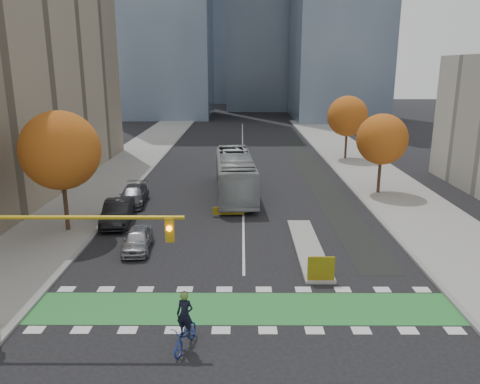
{
  "coord_description": "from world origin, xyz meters",
  "views": [
    {
      "loc": [
        -0.12,
        -18.18,
        10.89
      ],
      "look_at": [
        -0.23,
        11.31,
        3.0
      ],
      "focal_mm": 35.0,
      "sensor_mm": 36.0,
      "label": 1
    }
  ],
  "objects_px": {
    "tree_west": "(60,151)",
    "traffic_signal_west": "(48,243)",
    "parked_car_b": "(118,212)",
    "tree_east_far": "(348,116)",
    "tree_east_near": "(382,139)",
    "hazard_board": "(321,268)",
    "cyclist": "(185,330)",
    "parked_car_c": "(133,195)",
    "bus": "(235,174)",
    "parked_car_a": "(138,240)"
  },
  "relations": [
    {
      "from": "parked_car_a",
      "to": "parked_car_b",
      "type": "bearing_deg",
      "value": 113.05
    },
    {
      "from": "cyclist",
      "to": "tree_east_far",
      "type": "bearing_deg",
      "value": 85.24
    },
    {
      "from": "tree_east_far",
      "to": "parked_car_b",
      "type": "relative_size",
      "value": 1.49
    },
    {
      "from": "tree_west",
      "to": "traffic_signal_west",
      "type": "xyz_separation_m",
      "value": [
        4.07,
        -12.51,
        -1.58
      ]
    },
    {
      "from": "traffic_signal_west",
      "to": "parked_car_b",
      "type": "xyz_separation_m",
      "value": [
        -1.07,
        14.19,
        -3.19
      ]
    },
    {
      "from": "parked_car_b",
      "to": "hazard_board",
      "type": "bearing_deg",
      "value": -41.16
    },
    {
      "from": "tree_east_far",
      "to": "parked_car_c",
      "type": "distance_m",
      "value": 29.25
    },
    {
      "from": "tree_east_far",
      "to": "bus",
      "type": "xyz_separation_m",
      "value": [
        -13.21,
        -16.32,
        -3.41
      ]
    },
    {
      "from": "tree_east_near",
      "to": "parked_car_b",
      "type": "height_order",
      "value": "tree_east_near"
    },
    {
      "from": "traffic_signal_west",
      "to": "parked_car_b",
      "type": "relative_size",
      "value": 1.66
    },
    {
      "from": "tree_east_far",
      "to": "cyclist",
      "type": "bearing_deg",
      "value": -110.51
    },
    {
      "from": "hazard_board",
      "to": "parked_car_c",
      "type": "height_order",
      "value": "parked_car_c"
    },
    {
      "from": "cyclist",
      "to": "parked_car_c",
      "type": "relative_size",
      "value": 0.48
    },
    {
      "from": "cyclist",
      "to": "parked_car_b",
      "type": "relative_size",
      "value": 0.47
    },
    {
      "from": "tree_east_near",
      "to": "traffic_signal_west",
      "type": "bearing_deg",
      "value": -131.52
    },
    {
      "from": "tree_east_near",
      "to": "bus",
      "type": "xyz_separation_m",
      "value": [
        -12.71,
        -0.32,
        -3.04
      ]
    },
    {
      "from": "tree_west",
      "to": "parked_car_b",
      "type": "distance_m",
      "value": 5.88
    },
    {
      "from": "hazard_board",
      "to": "cyclist",
      "type": "height_order",
      "value": "cyclist"
    },
    {
      "from": "tree_west",
      "to": "parked_car_b",
      "type": "bearing_deg",
      "value": 29.27
    },
    {
      "from": "tree_west",
      "to": "parked_car_c",
      "type": "height_order",
      "value": "tree_west"
    },
    {
      "from": "tree_west",
      "to": "parked_car_c",
      "type": "bearing_deg",
      "value": 65.82
    },
    {
      "from": "parked_car_a",
      "to": "tree_west",
      "type": "bearing_deg",
      "value": 145.38
    },
    {
      "from": "tree_east_near",
      "to": "parked_car_a",
      "type": "height_order",
      "value": "tree_east_near"
    },
    {
      "from": "parked_car_b",
      "to": "tree_east_far",
      "type": "bearing_deg",
      "value": 43.47
    },
    {
      "from": "tree_east_near",
      "to": "parked_car_c",
      "type": "bearing_deg",
      "value": -171.02
    },
    {
      "from": "parked_car_c",
      "to": "tree_east_near",
      "type": "bearing_deg",
      "value": 5.4
    },
    {
      "from": "tree_west",
      "to": "parked_car_a",
      "type": "relative_size",
      "value": 2.06
    },
    {
      "from": "tree_east_near",
      "to": "parked_car_b",
      "type": "distance_m",
      "value": 22.94
    },
    {
      "from": "tree_west",
      "to": "bus",
      "type": "distance_m",
      "value": 15.34
    },
    {
      "from": "hazard_board",
      "to": "tree_east_near",
      "type": "relative_size",
      "value": 0.2
    },
    {
      "from": "tree_west",
      "to": "parked_car_c",
      "type": "distance_m",
      "value": 8.8
    },
    {
      "from": "hazard_board",
      "to": "parked_car_c",
      "type": "xyz_separation_m",
      "value": [
        -13.0,
        14.48,
        -0.06
      ]
    },
    {
      "from": "tree_east_far",
      "to": "parked_car_a",
      "type": "distance_m",
      "value": 35.23
    },
    {
      "from": "traffic_signal_west",
      "to": "parked_car_b",
      "type": "distance_m",
      "value": 14.59
    },
    {
      "from": "hazard_board",
      "to": "traffic_signal_west",
      "type": "distance_m",
      "value": 13.23
    },
    {
      "from": "hazard_board",
      "to": "cyclist",
      "type": "distance_m",
      "value": 8.66
    },
    {
      "from": "parked_car_b",
      "to": "parked_car_c",
      "type": "relative_size",
      "value": 1.01
    },
    {
      "from": "tree_east_near",
      "to": "parked_car_a",
      "type": "xyz_separation_m",
      "value": [
        -18.5,
        -13.32,
        -4.18
      ]
    },
    {
      "from": "tree_west",
      "to": "bus",
      "type": "xyz_separation_m",
      "value": [
        11.29,
        9.68,
        -3.79
      ]
    },
    {
      "from": "tree_west",
      "to": "tree_east_near",
      "type": "bearing_deg",
      "value": 22.62
    },
    {
      "from": "hazard_board",
      "to": "tree_east_far",
      "type": "height_order",
      "value": "tree_east_far"
    },
    {
      "from": "tree_west",
      "to": "tree_east_near",
      "type": "distance_m",
      "value": 26.01
    },
    {
      "from": "traffic_signal_west",
      "to": "bus",
      "type": "distance_m",
      "value": 23.44
    },
    {
      "from": "parked_car_a",
      "to": "parked_car_c",
      "type": "bearing_deg",
      "value": 100.52
    },
    {
      "from": "hazard_board",
      "to": "tree_east_near",
      "type": "bearing_deg",
      "value": 65.8
    },
    {
      "from": "hazard_board",
      "to": "traffic_signal_west",
      "type": "relative_size",
      "value": 0.16
    },
    {
      "from": "traffic_signal_west",
      "to": "bus",
      "type": "bearing_deg",
      "value": 71.98
    },
    {
      "from": "cyclist",
      "to": "parked_car_b",
      "type": "distance_m",
      "value": 16.75
    },
    {
      "from": "bus",
      "to": "parked_car_b",
      "type": "relative_size",
      "value": 2.55
    },
    {
      "from": "tree_west",
      "to": "tree_east_near",
      "type": "height_order",
      "value": "tree_west"
    }
  ]
}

